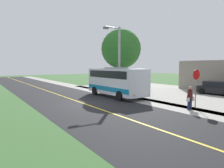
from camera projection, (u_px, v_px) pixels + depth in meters
name	position (u px, v px, depth m)	size (l,w,h in m)	color
ground_plane	(84.00, 104.00, 17.67)	(120.00, 120.00, 0.00)	#3D6633
road_surface	(84.00, 104.00, 17.67)	(8.00, 100.00, 0.01)	black
sidewalk	(133.00, 98.00, 20.47)	(2.40, 100.00, 0.01)	#9E9991
parking_lot_surface	(207.00, 96.00, 21.84)	(14.00, 36.00, 0.01)	#9E9991
road_centre_line	(84.00, 104.00, 17.67)	(0.16, 100.00, 0.00)	gold
shuttle_bus_front	(116.00, 81.00, 21.58)	(2.63, 7.68, 2.98)	silver
pedestrian_with_bags	(190.00, 97.00, 15.15)	(0.72, 0.34, 1.70)	#1E2347
stop_sign	(196.00, 82.00, 15.60)	(0.76, 0.07, 2.88)	slate
street_light_pole	(118.00, 58.00, 21.74)	(1.97, 0.24, 7.07)	#9E9EA3
parked_car_near	(218.00, 88.00, 23.22)	(2.27, 4.53, 1.45)	black
tree_curbside	(121.00, 49.00, 25.57)	(4.75, 4.75, 7.55)	#4C3826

